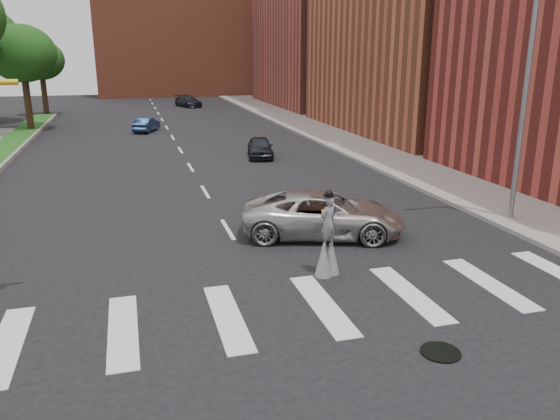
{
  "coord_description": "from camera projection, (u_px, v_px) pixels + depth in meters",
  "views": [
    {
      "loc": [
        -3.39,
        -11.46,
        6.5
      ],
      "look_at": [
        1.05,
        4.4,
        1.7
      ],
      "focal_mm": 35.0,
      "sensor_mm": 36.0,
      "label": 1
    }
  ],
  "objects": [
    {
      "name": "ground_plane",
      "position": [
        287.0,
        329.0,
        13.29
      ],
      "size": [
        160.0,
        160.0,
        0.0
      ],
      "primitive_type": "plane",
      "color": "black",
      "rests_on": "ground"
    },
    {
      "name": "manhole",
      "position": [
        440.0,
        352.0,
        12.21
      ],
      "size": [
        0.9,
        0.9,
        0.04
      ],
      "primitive_type": "cylinder",
      "color": "black",
      "rests_on": "ground"
    },
    {
      "name": "sidewalk_right",
      "position": [
        355.0,
        143.0,
        39.62
      ],
      "size": [
        5.0,
        90.0,
        0.18
      ],
      "primitive_type": "cube",
      "color": "gray",
      "rests_on": "ground"
    },
    {
      "name": "car_mid",
      "position": [
        146.0,
        125.0,
        45.68
      ],
      "size": [
        2.46,
        3.79,
        1.18
      ],
      "primitive_type": "imported",
      "rotation": [
        0.0,
        0.0,
        2.77
      ],
      "color": "#15284A",
      "rests_on": "ground"
    },
    {
      "name": "stilt_performer",
      "position": [
        328.0,
        244.0,
        16.25
      ],
      "size": [
        0.81,
        0.65,
        2.65
      ],
      "rotation": [
        0.0,
        0.0,
        3.55
      ],
      "color": "black",
      "rests_on": "ground"
    },
    {
      "name": "suv_crossing",
      "position": [
        323.0,
        214.0,
        19.81
      ],
      "size": [
        6.37,
        4.34,
        1.62
      ],
      "primitive_type": "imported",
      "rotation": [
        0.0,
        0.0,
        1.26
      ],
      "color": "#B8B5AE",
      "rests_on": "ground"
    },
    {
      "name": "building_backdrop",
      "position": [
        183.0,
        35.0,
        84.44
      ],
      "size": [
        26.0,
        14.0,
        18.0
      ],
      "primitive_type": "cube",
      "color": "#9B4A31",
      "rests_on": "ground"
    },
    {
      "name": "tree_6",
      "position": [
        22.0,
        54.0,
        44.34
      ],
      "size": [
        5.46,
        5.46,
        8.67
      ],
      "color": "black",
      "rests_on": "ground"
    },
    {
      "name": "tree_7",
      "position": [
        40.0,
        60.0,
        55.77
      ],
      "size": [
        4.75,
        4.75,
        7.68
      ],
      "color": "black",
      "rests_on": "ground"
    },
    {
      "name": "streetlight",
      "position": [
        523.0,
        96.0,
        20.29
      ],
      "size": [
        2.05,
        0.2,
        9.0
      ],
      "color": "slate",
      "rests_on": "ground"
    },
    {
      "name": "building_far",
      "position": [
        336.0,
        21.0,
        66.12
      ],
      "size": [
        16.0,
        22.0,
        20.0
      ],
      "primitive_type": "cube",
      "color": "brown",
      "rests_on": "ground"
    },
    {
      "name": "car_far",
      "position": [
        188.0,
        101.0,
        66.28
      ],
      "size": [
        3.35,
        5.03,
        1.35
      ],
      "primitive_type": "imported",
      "rotation": [
        0.0,
        0.0,
        0.34
      ],
      "color": "black",
      "rests_on": "ground"
    },
    {
      "name": "car_near",
      "position": [
        260.0,
        147.0,
        34.7
      ],
      "size": [
        2.14,
        3.97,
        1.28
      ],
      "primitive_type": "imported",
      "rotation": [
        0.0,
        0.0,
        -0.17
      ],
      "color": "black",
      "rests_on": "ground"
    }
  ]
}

